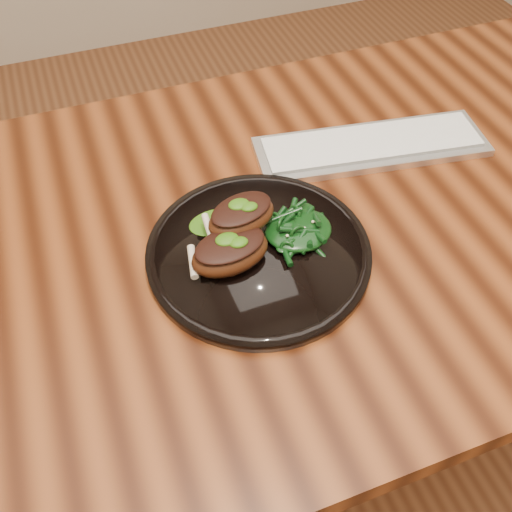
{
  "coord_description": "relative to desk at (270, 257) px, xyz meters",
  "views": [
    {
      "loc": [
        -0.23,
        -0.55,
        1.36
      ],
      "look_at": [
        -0.05,
        -0.08,
        0.78
      ],
      "focal_mm": 40.0,
      "sensor_mm": 36.0,
      "label": 1
    }
  ],
  "objects": [
    {
      "name": "lamb_chop_back",
      "position": [
        -0.06,
        -0.03,
        0.14
      ],
      "size": [
        0.11,
        0.09,
        0.04
      ],
      "color": "#431E0D",
      "rests_on": "plate"
    },
    {
      "name": "greens_heap",
      "position": [
        0.02,
        -0.05,
        0.12
      ],
      "size": [
        0.1,
        0.09,
        0.04
      ],
      "color": "black",
      "rests_on": "plate"
    },
    {
      "name": "keyboard",
      "position": [
        0.22,
        0.1,
        0.09
      ],
      "size": [
        0.4,
        0.17,
        0.02
      ],
      "color": "silver",
      "rests_on": "desk"
    },
    {
      "name": "lamb_chop_front",
      "position": [
        -0.09,
        -0.07,
        0.12
      ],
      "size": [
        0.12,
        0.09,
        0.05
      ],
      "color": "#431E0D",
      "rests_on": "plate"
    },
    {
      "name": "plate",
      "position": [
        -0.04,
        -0.06,
        0.09
      ],
      "size": [
        0.31,
        0.31,
        0.02
      ],
      "color": "black",
      "rests_on": "desk"
    },
    {
      "name": "desk",
      "position": [
        0.0,
        0.0,
        0.0
      ],
      "size": [
        1.6,
        0.8,
        0.75
      ],
      "color": "black",
      "rests_on": "ground"
    },
    {
      "name": "herb_smear",
      "position": [
        -0.08,
        0.01,
        0.1
      ],
      "size": [
        0.08,
        0.05,
        0.01
      ],
      "primitive_type": "ellipsoid",
      "color": "#1E4C08",
      "rests_on": "plate"
    }
  ]
}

